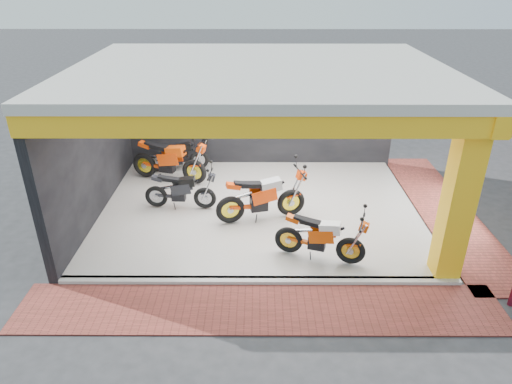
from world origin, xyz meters
TOP-DOWN VIEW (x-y plane):
  - ground at (0.00, 0.00)m, footprint 80.00×80.00m
  - showroom_floor at (0.00, 2.00)m, footprint 8.00×6.00m
  - showroom_ceiling at (0.00, 2.00)m, footprint 8.40×6.40m
  - back_wall at (0.00, 5.10)m, footprint 8.20×0.20m
  - left_wall at (-4.10, 2.00)m, footprint 0.20×6.20m
  - corner_column at (3.75, -0.75)m, footprint 0.50×0.50m
  - header_beam_front at (0.00, -1.00)m, footprint 8.40×0.30m
  - header_beam_right at (4.00, 2.00)m, footprint 0.30×6.40m
  - floor_kerb at (0.00, -1.02)m, footprint 8.00×0.20m
  - paver_front at (0.00, -1.80)m, footprint 9.00×1.40m
  - paver_right at (4.80, 2.00)m, footprint 1.40×7.00m
  - moto_hero at (1.88, -0.50)m, footprint 2.17×1.35m
  - moto_row_a at (0.78, 1.54)m, footprint 2.49×1.42m
  - moto_row_b at (-1.39, 1.90)m, footprint 1.98×0.84m
  - moto_row_c at (-1.83, 3.37)m, footprint 2.60×1.58m
  - moto_row_d at (-1.83, 4.43)m, footprint 2.02×1.01m

SIDE VIEW (x-z plane):
  - ground at x=0.00m, z-range 0.00..0.00m
  - paver_front at x=0.00m, z-range 0.00..0.03m
  - paver_right at x=4.80m, z-range 0.00..0.03m
  - showroom_floor at x=0.00m, z-range 0.00..0.10m
  - floor_kerb at x=0.00m, z-range 0.00..0.10m
  - moto_row_d at x=-1.83m, z-range 0.10..1.28m
  - moto_row_b at x=-1.39m, z-range 0.10..1.28m
  - moto_hero at x=1.88m, z-range 0.10..1.35m
  - moto_row_a at x=0.78m, z-range 0.10..1.53m
  - moto_row_c at x=-1.83m, z-range 0.10..1.59m
  - back_wall at x=0.00m, z-range 0.00..3.50m
  - left_wall at x=-4.10m, z-range 0.00..3.50m
  - corner_column at x=3.75m, z-range 0.00..3.50m
  - header_beam_front at x=0.00m, z-range 3.10..3.50m
  - header_beam_right at x=4.00m, z-range 3.10..3.50m
  - showroom_ceiling at x=0.00m, z-range 3.50..3.70m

